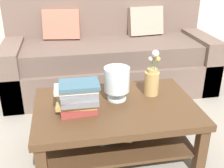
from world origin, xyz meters
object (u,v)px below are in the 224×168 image
couch (109,56)px  glass_hurricane_vase (117,80)px  flower_pitcher (152,79)px  coffee_table (115,119)px  book_stack_main (78,97)px

couch → glass_hurricane_vase: (-0.14, -1.14, 0.21)m
couch → flower_pitcher: couch is taller
couch → coffee_table: (-0.17, -1.23, -0.06)m
couch → book_stack_main: (-0.44, -1.26, 0.16)m
coffee_table → glass_hurricane_vase: 0.29m
coffee_table → book_stack_main: size_ratio=3.82×
couch → flower_pitcher: (0.14, -1.11, 0.18)m
coffee_table → glass_hurricane_vase: glass_hurricane_vase is taller
couch → flower_pitcher: bearing=-82.8°
coffee_table → flower_pitcher: (0.31, 0.12, 0.24)m
flower_pitcher → couch: bearing=97.2°
book_stack_main → glass_hurricane_vase: glass_hurricane_vase is taller
coffee_table → book_stack_main: bearing=-174.3°
couch → glass_hurricane_vase: bearing=-97.1°
glass_hurricane_vase → flower_pitcher: size_ratio=0.69×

